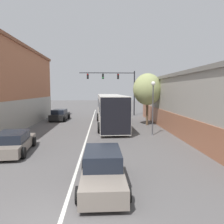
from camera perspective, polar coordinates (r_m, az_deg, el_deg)
lane_center_line at (r=21.99m, az=-5.90°, el=-4.44°), size 0.14×43.63×0.01m
building_right_storefront at (r=22.37m, az=23.55°, el=2.48°), size 7.61×25.32×5.34m
bus at (r=23.52m, az=-0.44°, el=0.88°), size 3.12×12.67×3.36m
hatchback_foreground at (r=9.21m, az=-2.45°, el=-14.59°), size 1.92×4.54×1.40m
parked_car_left_near at (r=28.93m, az=-13.49°, el=-0.79°), size 2.20×4.48×1.43m
parked_car_left_mid at (r=14.95m, az=-24.47°, el=-7.29°), size 2.39×4.67×1.30m
traffic_signal_gantry at (r=33.52m, az=1.16°, el=7.74°), size 8.44×0.36×6.80m
street_lamp at (r=18.84m, az=10.64°, el=2.64°), size 0.36×0.36×4.61m
street_tree_near at (r=24.51m, az=9.25°, el=5.86°), size 3.17×2.85×5.73m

